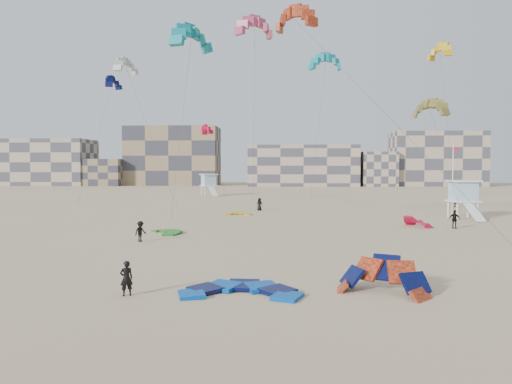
{
  "coord_description": "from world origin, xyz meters",
  "views": [
    {
      "loc": [
        3.97,
        -20.17,
        5.94
      ],
      "look_at": [
        2.58,
        6.0,
        4.56
      ],
      "focal_mm": 35.0,
      "sensor_mm": 36.0,
      "label": 1
    }
  ],
  "objects_px": {
    "kite_ground_blue": "(240,294)",
    "kitesurfer_main": "(126,278)",
    "kite_ground_orange": "(382,294)",
    "lifeguard_tower_near": "(463,200)"
  },
  "relations": [
    {
      "from": "kite_ground_blue",
      "to": "kitesurfer_main",
      "type": "bearing_deg",
      "value": -171.58
    },
    {
      "from": "kite_ground_orange",
      "to": "lifeguard_tower_near",
      "type": "xyz_separation_m",
      "value": [
        15.78,
        34.19,
        2.14
      ]
    },
    {
      "from": "kite_ground_blue",
      "to": "kite_ground_orange",
      "type": "bearing_deg",
      "value": 5.79
    },
    {
      "from": "kite_ground_orange",
      "to": "lifeguard_tower_near",
      "type": "bearing_deg",
      "value": 89.8
    },
    {
      "from": "lifeguard_tower_near",
      "to": "kite_ground_orange",
      "type": "bearing_deg",
      "value": -120.57
    },
    {
      "from": "kite_ground_blue",
      "to": "lifeguard_tower_near",
      "type": "bearing_deg",
      "value": 59.29
    },
    {
      "from": "kite_ground_blue",
      "to": "lifeguard_tower_near",
      "type": "xyz_separation_m",
      "value": [
        22.34,
        34.61,
        2.14
      ]
    },
    {
      "from": "kite_ground_blue",
      "to": "lifeguard_tower_near",
      "type": "distance_m",
      "value": 41.25
    },
    {
      "from": "kite_ground_blue",
      "to": "lifeguard_tower_near",
      "type": "relative_size",
      "value": 0.87
    },
    {
      "from": "kitesurfer_main",
      "to": "lifeguard_tower_near",
      "type": "distance_m",
      "value": 44.69
    }
  ]
}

